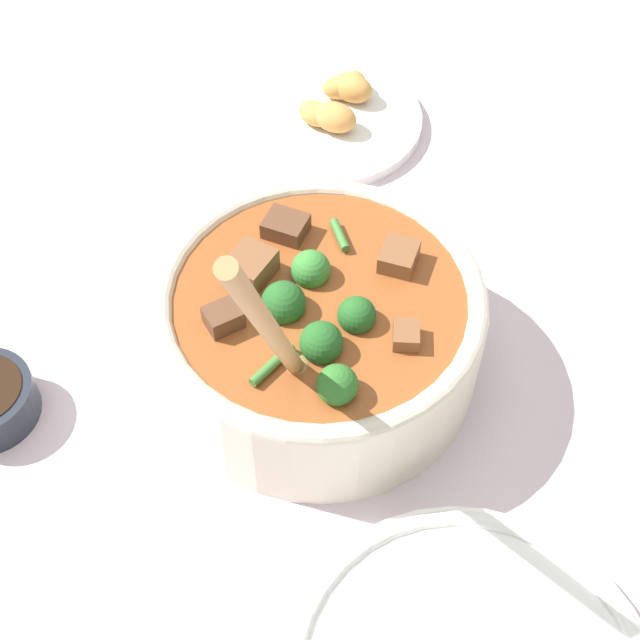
{
  "coord_description": "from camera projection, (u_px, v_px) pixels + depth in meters",
  "views": [
    {
      "loc": [
        -0.42,
        0.01,
        0.59
      ],
      "look_at": [
        0.0,
        0.0,
        0.06
      ],
      "focal_mm": 50.0,
      "sensor_mm": 36.0,
      "label": 1
    }
  ],
  "objects": [
    {
      "name": "stew_bowl",
      "position": [
        320.0,
        325.0,
        0.68
      ],
      "size": [
        0.28,
        0.25,
        0.29
      ],
      "color": "beige",
      "rests_on": "ground_plane"
    },
    {
      "name": "food_plate",
      "position": [
        329.0,
        115.0,
        0.9
      ],
      "size": [
        0.19,
        0.19,
        0.04
      ],
      "color": "white",
      "rests_on": "ground_plane"
    },
    {
      "name": "ground_plane",
      "position": [
        320.0,
        364.0,
        0.72
      ],
      "size": [
        4.0,
        4.0,
        0.0
      ],
      "primitive_type": "plane",
      "color": "silver"
    }
  ]
}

